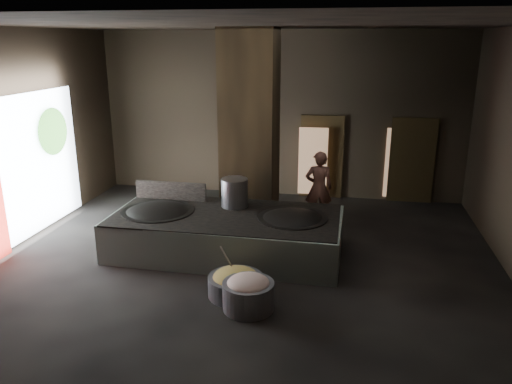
% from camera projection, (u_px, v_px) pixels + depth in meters
% --- Properties ---
extents(floor, '(10.00, 9.00, 0.10)m').
position_uv_depth(floor, '(246.00, 260.00, 10.14)').
color(floor, black).
rests_on(floor, ground).
extents(ceiling, '(10.00, 9.00, 0.10)m').
position_uv_depth(ceiling, '(245.00, 21.00, 8.79)').
color(ceiling, black).
rests_on(ceiling, back_wall).
extents(back_wall, '(10.00, 0.10, 4.50)m').
position_uv_depth(back_wall, '(280.00, 115.00, 13.74)').
color(back_wall, black).
rests_on(back_wall, ground).
extents(front_wall, '(10.00, 0.10, 4.50)m').
position_uv_depth(front_wall, '(156.00, 239.00, 5.19)').
color(front_wall, black).
rests_on(front_wall, ground).
extents(left_wall, '(0.10, 9.00, 4.50)m').
position_uv_depth(left_wall, '(8.00, 140.00, 10.37)').
color(left_wall, black).
rests_on(left_wall, ground).
extents(pillar, '(1.20, 1.20, 4.50)m').
position_uv_depth(pillar, '(250.00, 131.00, 11.31)').
color(pillar, black).
rests_on(pillar, ground).
extents(hearth_platform, '(4.69, 2.30, 0.81)m').
position_uv_depth(hearth_platform, '(227.00, 234.00, 10.28)').
color(hearth_platform, '#ADC1AF').
rests_on(hearth_platform, ground).
extents(platform_cap, '(4.56, 2.19, 0.03)m').
position_uv_depth(platform_cap, '(226.00, 215.00, 10.16)').
color(platform_cap, black).
rests_on(platform_cap, hearth_platform).
extents(wok_left, '(1.47, 1.47, 0.41)m').
position_uv_depth(wok_left, '(158.00, 214.00, 10.39)').
color(wok_left, black).
rests_on(wok_left, hearth_platform).
extents(wok_left_rim, '(1.50, 1.50, 0.05)m').
position_uv_depth(wok_left_rim, '(158.00, 211.00, 10.37)').
color(wok_left_rim, black).
rests_on(wok_left_rim, hearth_platform).
extents(wok_right, '(1.37, 1.37, 0.39)m').
position_uv_depth(wok_right, '(292.00, 222.00, 9.98)').
color(wok_right, black).
rests_on(wok_right, hearth_platform).
extents(wok_right_rim, '(1.40, 1.40, 0.05)m').
position_uv_depth(wok_right_rim, '(292.00, 218.00, 9.96)').
color(wok_right_rim, black).
rests_on(wok_right_rim, hearth_platform).
extents(stock_pot, '(0.57, 0.57, 0.61)m').
position_uv_depth(stock_pot, '(234.00, 193.00, 10.58)').
color(stock_pot, gray).
rests_on(stock_pot, hearth_platform).
extents(splash_guard, '(1.62, 0.09, 0.41)m').
position_uv_depth(splash_guard, '(171.00, 191.00, 11.06)').
color(splash_guard, black).
rests_on(splash_guard, hearth_platform).
extents(cook, '(0.70, 0.51, 1.77)m').
position_uv_depth(cook, '(319.00, 188.00, 11.78)').
color(cook, '#9C5F4F').
rests_on(cook, ground).
extents(veg_basin, '(1.14, 1.14, 0.35)m').
position_uv_depth(veg_basin, '(236.00, 286.00, 8.59)').
color(veg_basin, slate).
rests_on(veg_basin, ground).
extents(veg_fill, '(0.79, 0.79, 0.24)m').
position_uv_depth(veg_fill, '(236.00, 277.00, 8.54)').
color(veg_fill, '#97AC53').
rests_on(veg_fill, veg_basin).
extents(ladle, '(0.25, 0.32, 0.68)m').
position_uv_depth(ladle, '(229.00, 262.00, 8.65)').
color(ladle, gray).
rests_on(ladle, veg_basin).
extents(meat_basin, '(1.09, 1.09, 0.47)m').
position_uv_depth(meat_basin, '(248.00, 296.00, 8.15)').
color(meat_basin, slate).
rests_on(meat_basin, ground).
extents(meat_fill, '(0.70, 0.70, 0.27)m').
position_uv_depth(meat_fill, '(248.00, 284.00, 8.09)').
color(meat_fill, tan).
rests_on(meat_fill, meat_basin).
extents(doorway_near, '(1.18, 0.08, 2.38)m').
position_uv_depth(doorway_near, '(322.00, 158.00, 13.77)').
color(doorway_near, black).
rests_on(doorway_near, ground).
extents(doorway_near_glow, '(0.79, 0.04, 1.86)m').
position_uv_depth(doorway_near_glow, '(313.00, 161.00, 13.64)').
color(doorway_near_glow, '#8C6647').
rests_on(doorway_near_glow, ground).
extents(doorway_far, '(1.18, 0.08, 2.38)m').
position_uv_depth(doorway_far, '(412.00, 162.00, 13.34)').
color(doorway_far, black).
rests_on(doorway_far, ground).
extents(doorway_far_glow, '(0.80, 0.04, 1.90)m').
position_uv_depth(doorway_far_glow, '(400.00, 163.00, 13.41)').
color(doorway_far_glow, '#8C6647').
rests_on(doorway_far_glow, ground).
extents(left_opening, '(0.04, 4.20, 3.10)m').
position_uv_depth(left_opening, '(23.00, 168.00, 10.73)').
color(left_opening, white).
rests_on(left_opening, ground).
extents(tree_silhouette, '(0.28, 1.10, 1.10)m').
position_uv_depth(tree_silhouette, '(53.00, 131.00, 11.57)').
color(tree_silhouette, '#194714').
rests_on(tree_silhouette, left_opening).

